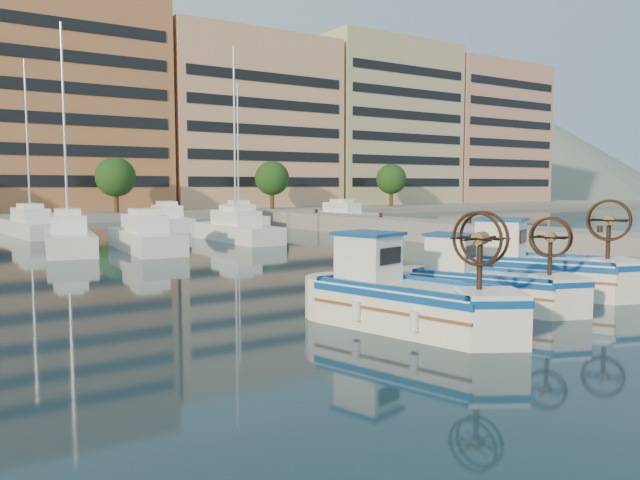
{
  "coord_description": "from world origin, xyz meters",
  "views": [
    {
      "loc": [
        -13.29,
        -10.81,
        3.33
      ],
      "look_at": [
        -1.84,
        6.72,
        1.5
      ],
      "focal_mm": 35.0,
      "sensor_mm": 36.0,
      "label": 1
    }
  ],
  "objects": [
    {
      "name": "hill_east",
      "position": [
        140.0,
        110.0,
        0.0
      ],
      "size": [
        160.0,
        160.0,
        50.0
      ],
      "primitive_type": "cone",
      "color": "slate",
      "rests_on": "ground"
    },
    {
      "name": "waterfront",
      "position": [
        9.23,
        65.04,
        11.1
      ],
      "size": [
        180.0,
        40.0,
        25.6
      ],
      "color": "gray",
      "rests_on": "ground"
    },
    {
      "name": "fishing_boat_c",
      "position": [
        2.74,
        1.53,
        0.81
      ],
      "size": [
        3.74,
        4.86,
        2.93
      ],
      "rotation": [
        0.0,
        0.0,
        0.47
      ],
      "color": "white",
      "rests_on": "ground"
    },
    {
      "name": "quay",
      "position": [
        13.0,
        8.0,
        0.6
      ],
      "size": [
        3.0,
        60.0,
        1.2
      ],
      "primitive_type": "cube",
      "color": "gray",
      "rests_on": "ground"
    },
    {
      "name": "ground",
      "position": [
        0.0,
        0.0,
        0.0
      ],
      "size": [
        300.0,
        300.0,
        0.0
      ],
      "primitive_type": "plane",
      "color": "#1A3445",
      "rests_on": "ground"
    },
    {
      "name": "yacht_marina",
      "position": [
        -3.61,
        28.03,
        0.53
      ],
      "size": [
        39.51,
        23.19,
        11.5
      ],
      "color": "white",
      "rests_on": "ground"
    },
    {
      "name": "fishing_boat_a",
      "position": [
        -3.83,
        0.12,
        0.77
      ],
      "size": [
        2.85,
        4.63,
        2.81
      ],
      "rotation": [
        0.0,
        0.0,
        0.25
      ],
      "color": "white",
      "rests_on": "ground"
    },
    {
      "name": "fishing_boat_b",
      "position": [
        -0.33,
        0.87,
        0.7
      ],
      "size": [
        3.09,
        4.21,
        2.53
      ],
      "rotation": [
        0.0,
        0.0,
        0.42
      ],
      "color": "white",
      "rests_on": "ground"
    }
  ]
}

